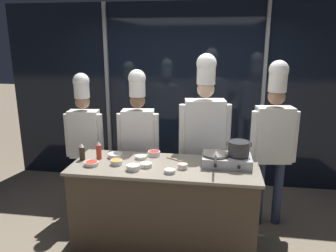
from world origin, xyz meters
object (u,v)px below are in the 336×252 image
chef_sous (138,133)px  chef_line (205,128)px  squeeze_bottle_soy (82,152)px  prep_bowl_bean_sprouts (115,155)px  serving_spoon_slotted (181,161)px  prep_bowl_garlic (146,164)px  prep_bowl_noodles (141,157)px  frying_pan (216,153)px  stock_pot (239,148)px  prep_bowl_rice (133,167)px  prep_bowl_shrimp (183,166)px  prep_bowl_chili_flakes (91,163)px  prep_bowl_carrots (116,162)px  chef_pastry (274,132)px  chef_head (84,132)px  squeeze_bottle_chili (99,150)px  portable_stove (227,160)px  prep_bowl_bell_pepper (154,153)px  prep_bowl_onion (170,171)px

chef_sous → chef_line: 0.80m
squeeze_bottle_soy → prep_bowl_bean_sprouts: (0.33, 0.12, -0.06)m
squeeze_bottle_soy → serving_spoon_slotted: (1.05, 0.09, -0.08)m
prep_bowl_garlic → chef_sous: bearing=109.9°
prep_bowl_noodles → chef_sous: chef_sous is taller
frying_pan → prep_bowl_garlic: frying_pan is taller
stock_pot → prep_bowl_bean_sprouts: (-1.31, 0.06, -0.17)m
prep_bowl_rice → serving_spoon_slotted: bearing=33.3°
prep_bowl_shrimp → prep_bowl_chili_flakes: prep_bowl_shrimp is taller
prep_bowl_rice → prep_bowl_bean_sprouts: (-0.28, 0.32, -0.00)m
prep_bowl_carrots → prep_bowl_garlic: 0.32m
stock_pot → chef_pastry: chef_pastry is taller
frying_pan → chef_head: 1.72m
squeeze_bottle_soy → chef_line: bearing=24.7°
prep_bowl_shrimp → stock_pot: bearing=15.9°
squeeze_bottle_soy → serving_spoon_slotted: size_ratio=0.72×
squeeze_bottle_chili → chef_sous: chef_sous is taller
squeeze_bottle_chili → chef_head: (-0.39, 0.55, 0.04)m
stock_pot → prep_bowl_chili_flakes: (-1.48, -0.21, -0.17)m
portable_stove → squeeze_bottle_soy: (-1.52, -0.07, 0.03)m
squeeze_bottle_chili → chef_line: 1.23m
prep_bowl_shrimp → squeeze_bottle_soy: bearing=175.3°
chef_head → squeeze_bottle_chili: bearing=119.4°
prep_bowl_chili_flakes → chef_pastry: bearing=21.4°
stock_pot → serving_spoon_slotted: stock_pot is taller
prep_bowl_shrimp → prep_bowl_rice: bearing=-167.5°
prep_bowl_bean_sprouts → chef_pastry: bearing=15.5°
prep_bowl_chili_flakes → serving_spoon_slotted: 0.92m
prep_bowl_garlic → prep_bowl_bean_sprouts: bearing=150.7°
frying_pan → chef_sous: bearing=151.5°
prep_bowl_bell_pepper → serving_spoon_slotted: prep_bowl_bell_pepper is taller
prep_bowl_rice → chef_head: (-0.83, 0.80, 0.10)m
prep_bowl_garlic → chef_head: chef_head is taller
prep_bowl_bean_sprouts → prep_bowl_garlic: prep_bowl_bean_sprouts is taller
chef_head → prep_bowl_carrots: bearing=126.4°
chef_sous → prep_bowl_shrimp: bearing=125.9°
squeeze_bottle_soy → prep_bowl_chili_flakes: bearing=-42.2°
stock_pot → squeeze_bottle_soy: 1.64m
stock_pot → prep_bowl_shrimp: stock_pot is taller
chef_line → chef_pastry: chef_line is taller
prep_bowl_carrots → serving_spoon_slotted: (0.65, 0.17, -0.02)m
squeeze_bottle_chili → prep_bowl_bell_pepper: 0.60m
prep_bowl_shrimp → prep_bowl_noodles: prep_bowl_shrimp is taller
prep_bowl_chili_flakes → chef_head: 0.85m
stock_pot → prep_bowl_bell_pepper: 0.93m
prep_bowl_bean_sprouts → chef_sous: (0.15, 0.45, 0.13)m
stock_pot → prep_bowl_rice: bearing=-165.7°
prep_bowl_onion → prep_bowl_bean_sprouts: prep_bowl_bean_sprouts is taller
squeeze_bottle_chili → chef_line: bearing=25.5°
prep_bowl_carrots → serving_spoon_slotted: 0.67m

